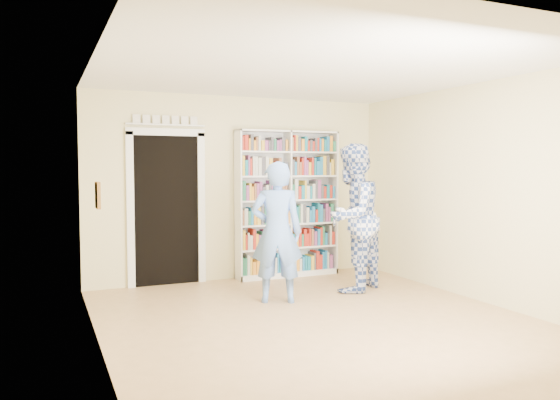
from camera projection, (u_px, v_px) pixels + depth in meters
name	position (u px, v px, depth m)	size (l,w,h in m)	color
floor	(318.00, 321.00, 5.91)	(5.00, 5.00, 0.00)	#A98151
ceiling	(319.00, 69.00, 5.75)	(5.00, 5.00, 0.00)	white
wall_back	(240.00, 188.00, 8.11)	(4.50, 4.50, 0.00)	beige
wall_left	(98.00, 202.00, 4.92)	(5.00, 5.00, 0.00)	beige
wall_right	(480.00, 192.00, 6.73)	(5.00, 5.00, 0.00)	beige
bookshelf	(287.00, 203.00, 8.27)	(1.61, 0.30, 2.21)	white
doorway	(166.00, 201.00, 7.66)	(1.10, 0.08, 2.43)	black
wall_art	(98.00, 195.00, 5.11)	(0.03, 0.25, 0.25)	brown
man_blue	(277.00, 232.00, 6.68)	(0.63, 0.41, 1.73)	#6691E2
man_plaid	(352.00, 218.00, 7.29)	(0.96, 0.75, 1.98)	#2E488F
paper_sheet	(370.00, 223.00, 7.20)	(0.19, 0.01, 0.27)	white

